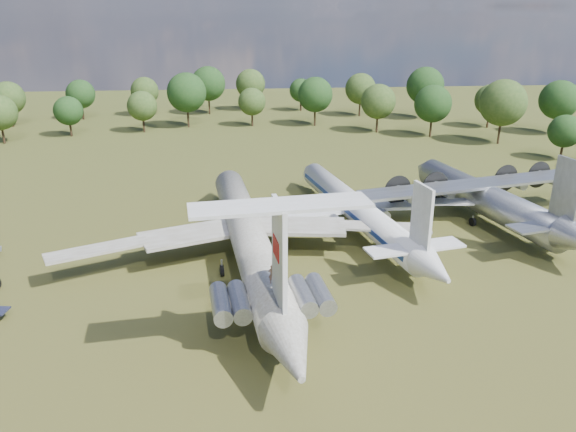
{
  "coord_description": "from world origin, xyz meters",
  "views": [
    {
      "loc": [
        3.09,
        -64.12,
        29.14
      ],
      "look_at": [
        8.98,
        -0.03,
        5.0
      ],
      "focal_mm": 35.0,
      "sensor_mm": 36.0,
      "label": 1
    }
  ],
  "objects_px": {
    "an12_transport": "(485,203)",
    "tu104_jet": "(356,213)",
    "person_on_il62": "(272,274)",
    "il62_airliner": "(248,243)"
  },
  "relations": [
    {
      "from": "an12_transport",
      "to": "person_on_il62",
      "type": "bearing_deg",
      "value": -152.39
    },
    {
      "from": "tu104_jet",
      "to": "person_on_il62",
      "type": "relative_size",
      "value": 27.39
    },
    {
      "from": "tu104_jet",
      "to": "il62_airliner",
      "type": "bearing_deg",
      "value": -158.23
    },
    {
      "from": "il62_airliner",
      "to": "person_on_il62",
      "type": "xyz_separation_m",
      "value": [
        1.8,
        -16.13,
        3.8
      ]
    },
    {
      "from": "tu104_jet",
      "to": "an12_transport",
      "type": "relative_size",
      "value": 1.17
    },
    {
      "from": "an12_transport",
      "to": "person_on_il62",
      "type": "relative_size",
      "value": 23.42
    },
    {
      "from": "tu104_jet",
      "to": "an12_transport",
      "type": "distance_m",
      "value": 19.19
    },
    {
      "from": "an12_transport",
      "to": "il62_airliner",
      "type": "bearing_deg",
      "value": -174.26
    },
    {
      "from": "an12_transport",
      "to": "tu104_jet",
      "type": "bearing_deg",
      "value": 172.25
    },
    {
      "from": "tu104_jet",
      "to": "person_on_il62",
      "type": "distance_m",
      "value": 29.43
    }
  ]
}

